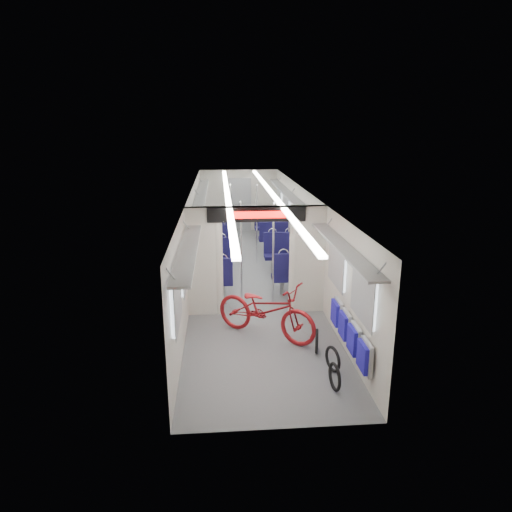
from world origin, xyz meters
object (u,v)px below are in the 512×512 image
at_px(seat_bay_far_right, 270,229).
at_px(bike_hoop_c, 317,342).
at_px(flip_bench, 349,332).
at_px(stanchion_far_right, 257,224).
at_px(seat_bay_near_left, 213,265).
at_px(stanchion_near_right, 273,254).
at_px(seat_bay_near_right, 286,260).
at_px(stanchion_near_left, 241,252).
at_px(bike_hoop_b, 333,360).
at_px(bicycle, 266,310).
at_px(bike_hoop_a, 335,378).
at_px(seat_bay_far_left, 214,232).
at_px(stanchion_far_left, 231,224).

bearing_deg(seat_bay_far_right, bike_hoop_c, -90.18).
bearing_deg(flip_bench, seat_bay_far_right, 92.96).
bearing_deg(seat_bay_far_right, stanchion_far_right, -106.91).
height_order(seat_bay_near_left, stanchion_near_right, stanchion_near_right).
height_order(bike_hoop_c, seat_bay_near_right, seat_bay_near_right).
xyz_separation_m(seat_bay_near_right, stanchion_far_right, (-0.62, 1.71, 0.58)).
bearing_deg(stanchion_near_left, seat_bay_far_right, 76.36).
bearing_deg(bike_hoop_b, stanchion_far_right, 96.63).
height_order(bicycle, stanchion_far_right, stanchion_far_right).
xyz_separation_m(bike_hoop_a, seat_bay_far_left, (-1.87, 8.42, 0.36)).
height_order(seat_bay_near_left, stanchion_near_left, stanchion_near_left).
bearing_deg(seat_bay_far_right, seat_bay_near_right, -90.00).
height_order(seat_bay_far_left, stanchion_far_right, stanchion_far_right).
distance_m(seat_bay_far_left, stanchion_near_left, 4.66).
bearing_deg(seat_bay_near_right, flip_bench, -84.48).
distance_m(seat_bay_near_right, stanchion_far_right, 1.91).
height_order(bike_hoop_c, stanchion_far_right, stanchion_far_right).
relative_size(bike_hoop_a, bike_hoop_c, 0.99).
distance_m(bike_hoop_a, stanchion_near_left, 4.15).
xyz_separation_m(bike_hoop_c, stanchion_far_left, (-1.33, 5.69, 0.95)).
relative_size(bike_hoop_a, stanchion_far_left, 0.19).
bearing_deg(stanchion_far_right, bike_hoop_a, -84.77).
xyz_separation_m(seat_bay_far_left, seat_bay_far_right, (1.87, 0.42, -0.01)).
bearing_deg(flip_bench, bicycle, 137.84).
xyz_separation_m(bicycle, stanchion_near_left, (-0.36, 1.94, 0.60)).
distance_m(bicycle, seat_bay_near_left, 3.13).
xyz_separation_m(seat_bay_far_left, stanchion_far_left, (0.52, -1.54, 0.59)).
height_order(bicycle, stanchion_far_left, stanchion_far_left).
height_order(bike_hoop_b, stanchion_far_left, stanchion_far_left).
height_order(flip_bench, seat_bay_near_right, seat_bay_near_right).
height_order(seat_bay_far_right, stanchion_far_left, stanchion_far_left).
bearing_deg(bicycle, bike_hoop_a, -120.06).
xyz_separation_m(bike_hoop_b, seat_bay_near_left, (-1.97, 4.32, 0.35)).
xyz_separation_m(seat_bay_near_right, stanchion_near_right, (-0.52, -1.44, 0.58)).
xyz_separation_m(bicycle, stanchion_near_right, (0.34, 1.74, 0.60)).
height_order(seat_bay_near_left, seat_bay_far_right, seat_bay_near_left).
bearing_deg(bike_hoop_a, stanchion_far_left, 101.14).
distance_m(bike_hoop_b, bike_hoop_c, 0.66).
bearing_deg(bike_hoop_a, seat_bay_near_right, 90.01).
bearing_deg(seat_bay_far_right, stanchion_near_right, -95.68).
distance_m(bicycle, stanchion_far_left, 5.04).
bearing_deg(stanchion_near_right, bicycle, -100.98).
bearing_deg(stanchion_far_right, seat_bay_near_right, -70.05).
xyz_separation_m(bicycle, seat_bay_near_right, (0.85, 3.18, 0.02)).
height_order(bike_hoop_a, stanchion_far_right, stanchion_far_right).
bearing_deg(stanchion_near_right, seat_bay_near_right, 70.25).
bearing_deg(stanchion_near_right, stanchion_far_left, 104.48).
bearing_deg(bike_hoop_a, stanchion_near_left, 107.52).
bearing_deg(seat_bay_far_right, bike_hoop_a, -90.00).
height_order(bike_hoop_b, seat_bay_far_left, seat_bay_far_left).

